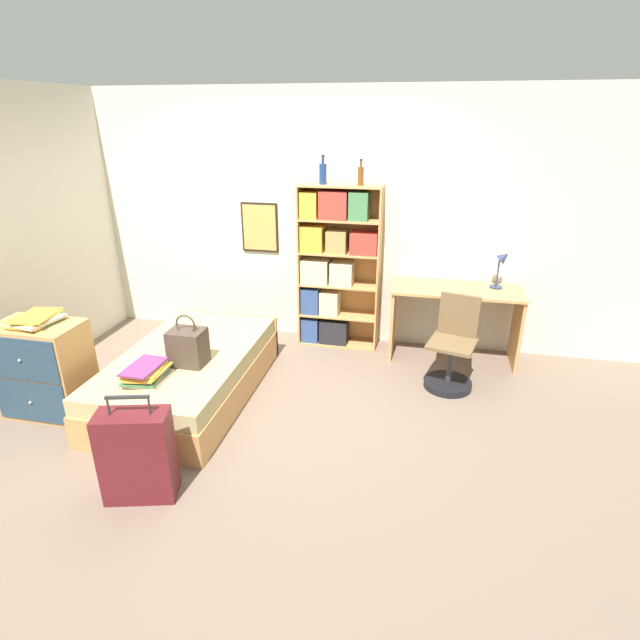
{
  "coord_description": "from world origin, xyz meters",
  "views": [
    {
      "loc": [
        1.31,
        -3.55,
        2.34
      ],
      "look_at": [
        0.5,
        0.19,
        0.75
      ],
      "focal_mm": 28.0,
      "sensor_mm": 36.0,
      "label": 1
    }
  ],
  "objects_px": {
    "bottle_brown": "(361,175)",
    "bottle_green": "(323,173)",
    "desk": "(455,310)",
    "suitcase": "(137,456)",
    "desk_lamp": "(502,263)",
    "magazine_pile_on_dresser": "(36,320)",
    "dresser": "(45,369)",
    "bed": "(190,373)",
    "book_stack_on_bed": "(145,373)",
    "desk_chair": "(451,358)",
    "bookcase": "(333,265)",
    "handbag": "(188,346)"
  },
  "relations": [
    {
      "from": "bookcase",
      "to": "handbag",
      "type": "bearing_deg",
      "value": -120.34
    },
    {
      "from": "bottle_brown",
      "to": "desk_lamp",
      "type": "distance_m",
      "value": 1.6
    },
    {
      "from": "dresser",
      "to": "suitcase",
      "type": "bearing_deg",
      "value": -30.65
    },
    {
      "from": "book_stack_on_bed",
      "to": "desk_chair",
      "type": "relative_size",
      "value": 0.46
    },
    {
      "from": "bottle_brown",
      "to": "desk_chair",
      "type": "xyz_separation_m",
      "value": [
        0.97,
        -0.65,
        -1.51
      ]
    },
    {
      "from": "handbag",
      "to": "desk_lamp",
      "type": "height_order",
      "value": "desk_lamp"
    },
    {
      "from": "desk_chair",
      "to": "bottle_brown",
      "type": "bearing_deg",
      "value": 146.18
    },
    {
      "from": "handbag",
      "to": "bottle_green",
      "type": "distance_m",
      "value": 2.12
    },
    {
      "from": "handbag",
      "to": "book_stack_on_bed",
      "type": "distance_m",
      "value": 0.4
    },
    {
      "from": "magazine_pile_on_dresser",
      "to": "desk",
      "type": "relative_size",
      "value": 0.33
    },
    {
      "from": "bookcase",
      "to": "desk",
      "type": "relative_size",
      "value": 1.36
    },
    {
      "from": "handbag",
      "to": "bookcase",
      "type": "xyz_separation_m",
      "value": [
        0.9,
        1.55,
        0.3
      ]
    },
    {
      "from": "dresser",
      "to": "bookcase",
      "type": "bearing_deg",
      "value": 41.99
    },
    {
      "from": "magazine_pile_on_dresser",
      "to": "bottle_green",
      "type": "bearing_deg",
      "value": 42.98
    },
    {
      "from": "desk_lamp",
      "to": "bottle_green",
      "type": "bearing_deg",
      "value": -179.77
    },
    {
      "from": "magazine_pile_on_dresser",
      "to": "bottle_green",
      "type": "xyz_separation_m",
      "value": [
        1.94,
        1.81,
        0.97
      ]
    },
    {
      "from": "suitcase",
      "to": "desk_lamp",
      "type": "relative_size",
      "value": 1.94
    },
    {
      "from": "bottle_brown",
      "to": "desk_chair",
      "type": "relative_size",
      "value": 0.29
    },
    {
      "from": "magazine_pile_on_dresser",
      "to": "book_stack_on_bed",
      "type": "bearing_deg",
      "value": -3.21
    },
    {
      "from": "suitcase",
      "to": "bottle_brown",
      "type": "xyz_separation_m",
      "value": [
        1.03,
        2.57,
        1.48
      ]
    },
    {
      "from": "handbag",
      "to": "suitcase",
      "type": "xyz_separation_m",
      "value": [
        0.14,
        -1.06,
        -0.26
      ]
    },
    {
      "from": "bottle_green",
      "to": "bottle_brown",
      "type": "distance_m",
      "value": 0.37
    },
    {
      "from": "desk",
      "to": "suitcase",
      "type": "bearing_deg",
      "value": -129.14
    },
    {
      "from": "suitcase",
      "to": "bookcase",
      "type": "distance_m",
      "value": 2.77
    },
    {
      "from": "bookcase",
      "to": "bottle_brown",
      "type": "height_order",
      "value": "bottle_brown"
    },
    {
      "from": "suitcase",
      "to": "bookcase",
      "type": "xyz_separation_m",
      "value": [
        0.77,
        2.6,
        0.57
      ]
    },
    {
      "from": "magazine_pile_on_dresser",
      "to": "desk_chair",
      "type": "xyz_separation_m",
      "value": [
        3.28,
        1.14,
        -0.55
      ]
    },
    {
      "from": "suitcase",
      "to": "bottle_green",
      "type": "distance_m",
      "value": 3.06
    },
    {
      "from": "handbag",
      "to": "desk",
      "type": "relative_size",
      "value": 0.35
    },
    {
      "from": "suitcase",
      "to": "bed",
      "type": "bearing_deg",
      "value": 101.61
    },
    {
      "from": "desk_lamp",
      "to": "magazine_pile_on_dresser",
      "type": "bearing_deg",
      "value": -153.89
    },
    {
      "from": "book_stack_on_bed",
      "to": "bottle_green",
      "type": "xyz_separation_m",
      "value": [
        1.0,
        1.86,
        1.31
      ]
    },
    {
      "from": "suitcase",
      "to": "desk_chair",
      "type": "relative_size",
      "value": 0.89
    },
    {
      "from": "bookcase",
      "to": "desk_lamp",
      "type": "relative_size",
      "value": 4.35
    },
    {
      "from": "handbag",
      "to": "dresser",
      "type": "bearing_deg",
      "value": -165.37
    },
    {
      "from": "bookcase",
      "to": "desk",
      "type": "distance_m",
      "value": 1.32
    },
    {
      "from": "magazine_pile_on_dresser",
      "to": "desk_lamp",
      "type": "height_order",
      "value": "desk_lamp"
    },
    {
      "from": "suitcase",
      "to": "dresser",
      "type": "relative_size",
      "value": 0.96
    },
    {
      "from": "bookcase",
      "to": "book_stack_on_bed",
      "type": "bearing_deg",
      "value": -120.55
    },
    {
      "from": "bottle_green",
      "to": "desk_chair",
      "type": "height_order",
      "value": "bottle_green"
    },
    {
      "from": "desk_chair",
      "to": "magazine_pile_on_dresser",
      "type": "bearing_deg",
      "value": -160.85
    },
    {
      "from": "bed",
      "to": "bottle_brown",
      "type": "bearing_deg",
      "value": 45.22
    },
    {
      "from": "book_stack_on_bed",
      "to": "bottle_brown",
      "type": "distance_m",
      "value": 2.64
    },
    {
      "from": "dresser",
      "to": "bed",
      "type": "bearing_deg",
      "value": 26.37
    },
    {
      "from": "dresser",
      "to": "desk",
      "type": "height_order",
      "value": "dresser"
    },
    {
      "from": "dresser",
      "to": "handbag",
      "type": "bearing_deg",
      "value": 14.63
    },
    {
      "from": "bottle_green",
      "to": "desk_lamp",
      "type": "xyz_separation_m",
      "value": [
        1.76,
        0.01,
        -0.79
      ]
    },
    {
      "from": "book_stack_on_bed",
      "to": "magazine_pile_on_dresser",
      "type": "distance_m",
      "value": 1.0
    },
    {
      "from": "dresser",
      "to": "desk_chair",
      "type": "distance_m",
      "value": 3.49
    },
    {
      "from": "bottle_brown",
      "to": "bottle_green",
      "type": "bearing_deg",
      "value": 177.27
    }
  ]
}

